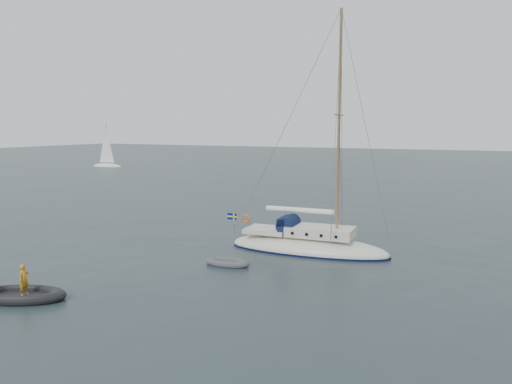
% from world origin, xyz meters
% --- Properties ---
extents(ground, '(300.00, 300.00, 0.00)m').
position_xyz_m(ground, '(0.00, 0.00, 0.00)').
color(ground, black).
rests_on(ground, ground).
extents(sailboat, '(10.56, 3.16, 15.04)m').
position_xyz_m(sailboat, '(1.37, 2.48, 1.14)').
color(sailboat, beige).
rests_on(sailboat, ground).
extents(dinghy, '(2.61, 1.18, 0.37)m').
position_xyz_m(dinghy, '(-1.64, -2.42, 0.16)').
color(dinghy, '#515157').
rests_on(dinghy, ground).
extents(rib, '(4.17, 1.90, 1.64)m').
position_xyz_m(rib, '(-7.32, -11.27, 0.26)').
color(rib, black).
rests_on(rib, ground).
extents(distant_yacht_a, '(6.63, 3.54, 8.79)m').
position_xyz_m(distant_yacht_a, '(-55.93, 48.26, 3.76)').
color(distant_yacht_a, white).
rests_on(distant_yacht_a, ground).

